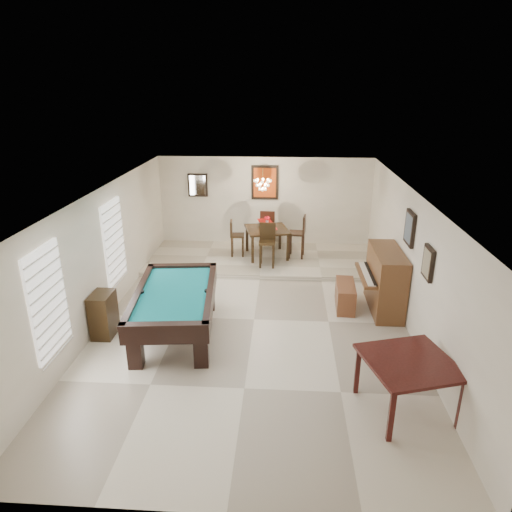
# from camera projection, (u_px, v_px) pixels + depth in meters

# --- Properties ---
(ground_plane) EXTENTS (6.00, 9.00, 0.02)m
(ground_plane) POSITION_uv_depth(u_px,v_px,m) (254.00, 320.00, 9.25)
(ground_plane) COLOR beige
(wall_back) EXTENTS (6.00, 0.04, 2.60)m
(wall_back) POSITION_uv_depth(u_px,v_px,m) (265.00, 203.00, 12.99)
(wall_back) COLOR silver
(wall_back) RESTS_ON ground_plane
(wall_front) EXTENTS (6.00, 0.04, 2.60)m
(wall_front) POSITION_uv_depth(u_px,v_px,m) (224.00, 420.00, 4.58)
(wall_front) COLOR silver
(wall_front) RESTS_ON ground_plane
(wall_left) EXTENTS (0.04, 9.00, 2.60)m
(wall_left) POSITION_uv_depth(u_px,v_px,m) (102.00, 256.00, 8.97)
(wall_left) COLOR silver
(wall_left) RESTS_ON ground_plane
(wall_right) EXTENTS (0.04, 9.00, 2.60)m
(wall_right) POSITION_uv_depth(u_px,v_px,m) (412.00, 263.00, 8.61)
(wall_right) COLOR silver
(wall_right) RESTS_ON ground_plane
(ceiling) EXTENTS (6.00, 9.00, 0.04)m
(ceiling) POSITION_uv_depth(u_px,v_px,m) (254.00, 193.00, 8.33)
(ceiling) COLOR white
(ceiling) RESTS_ON wall_back
(dining_step) EXTENTS (6.00, 2.50, 0.12)m
(dining_step) POSITION_uv_depth(u_px,v_px,m) (262.00, 259.00, 12.26)
(dining_step) COLOR beige
(dining_step) RESTS_ON ground_plane
(window_left_front) EXTENTS (0.06, 1.00, 1.70)m
(window_left_front) POSITION_uv_depth(u_px,v_px,m) (48.00, 301.00, 6.88)
(window_left_front) COLOR white
(window_left_front) RESTS_ON wall_left
(window_left_rear) EXTENTS (0.06, 1.00, 1.70)m
(window_left_rear) POSITION_uv_depth(u_px,v_px,m) (114.00, 242.00, 9.49)
(window_left_rear) COLOR white
(window_left_rear) RESTS_ON wall_left
(pool_table) EXTENTS (1.68, 2.76, 0.88)m
(pool_table) POSITION_uv_depth(u_px,v_px,m) (176.00, 314.00, 8.55)
(pool_table) COLOR black
(pool_table) RESTS_ON ground_plane
(square_table) EXTENTS (1.49, 1.49, 0.83)m
(square_table) POSITION_uv_depth(u_px,v_px,m) (407.00, 385.00, 6.54)
(square_table) COLOR black
(square_table) RESTS_ON ground_plane
(upright_piano) EXTENTS (0.87, 1.56, 1.30)m
(upright_piano) POSITION_uv_depth(u_px,v_px,m) (378.00, 280.00, 9.48)
(upright_piano) COLOR brown
(upright_piano) RESTS_ON ground_plane
(piano_bench) EXTENTS (0.42, 0.98, 0.53)m
(piano_bench) POSITION_uv_depth(u_px,v_px,m) (345.00, 296.00, 9.67)
(piano_bench) COLOR brown
(piano_bench) RESTS_ON ground_plane
(apothecary_chest) EXTENTS (0.38, 0.57, 0.85)m
(apothecary_chest) POSITION_uv_depth(u_px,v_px,m) (103.00, 315.00, 8.54)
(apothecary_chest) COLOR black
(apothecary_chest) RESTS_ON ground_plane
(dining_table) EXTENTS (1.29, 1.29, 0.88)m
(dining_table) POSITION_uv_depth(u_px,v_px,m) (267.00, 240.00, 12.21)
(dining_table) COLOR black
(dining_table) RESTS_ON dining_step
(flower_vase) EXTENTS (0.13, 0.13, 0.22)m
(flower_vase) POSITION_uv_depth(u_px,v_px,m) (267.00, 220.00, 12.01)
(flower_vase) COLOR red
(flower_vase) RESTS_ON dining_table
(dining_chair_south) EXTENTS (0.41, 0.41, 1.09)m
(dining_chair_south) POSITION_uv_depth(u_px,v_px,m) (267.00, 246.00, 11.48)
(dining_chair_south) COLOR black
(dining_chair_south) RESTS_ON dining_step
(dining_chair_north) EXTENTS (0.43, 0.43, 1.09)m
(dining_chair_north) POSITION_uv_depth(u_px,v_px,m) (268.00, 228.00, 12.85)
(dining_chair_north) COLOR black
(dining_chair_north) RESTS_ON dining_step
(dining_chair_west) EXTENTS (0.38, 0.38, 0.97)m
(dining_chair_west) POSITION_uv_depth(u_px,v_px,m) (237.00, 238.00, 12.23)
(dining_chair_west) COLOR black
(dining_chair_west) RESTS_ON dining_step
(dining_chair_east) EXTENTS (0.47, 0.47, 1.14)m
(dining_chair_east) POSITION_uv_depth(u_px,v_px,m) (297.00, 236.00, 12.09)
(dining_chair_east) COLOR black
(dining_chair_east) RESTS_ON dining_step
(chandelier) EXTENTS (0.44, 0.44, 0.60)m
(chandelier) POSITION_uv_depth(u_px,v_px,m) (263.00, 181.00, 11.46)
(chandelier) COLOR #FFE5B2
(chandelier) RESTS_ON ceiling
(back_painting) EXTENTS (0.75, 0.06, 0.95)m
(back_painting) POSITION_uv_depth(u_px,v_px,m) (265.00, 182.00, 12.74)
(back_painting) COLOR #D84C14
(back_painting) RESTS_ON wall_back
(back_mirror) EXTENTS (0.55, 0.06, 0.65)m
(back_mirror) POSITION_uv_depth(u_px,v_px,m) (198.00, 185.00, 12.89)
(back_mirror) COLOR white
(back_mirror) RESTS_ON wall_back
(right_picture_upper) EXTENTS (0.06, 0.55, 0.65)m
(right_picture_upper) POSITION_uv_depth(u_px,v_px,m) (410.00, 228.00, 8.68)
(right_picture_upper) COLOR slate
(right_picture_upper) RESTS_ON wall_right
(right_picture_lower) EXTENTS (0.06, 0.45, 0.55)m
(right_picture_lower) POSITION_uv_depth(u_px,v_px,m) (428.00, 263.00, 7.54)
(right_picture_lower) COLOR gray
(right_picture_lower) RESTS_ON wall_right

